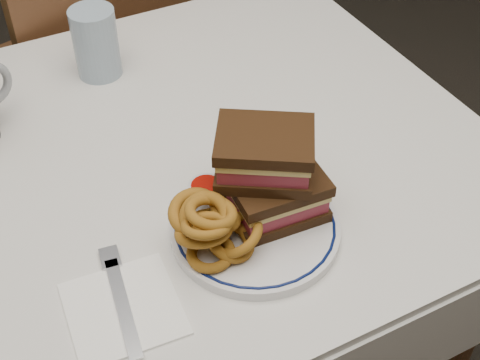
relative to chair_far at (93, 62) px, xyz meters
name	(u,v)px	position (x,y,z in m)	size (l,w,h in m)	color
dining_table	(103,221)	(-0.17, -0.64, 0.11)	(1.27, 0.87, 0.75)	silver
chair_far	(93,62)	(0.00, 0.00, 0.00)	(0.55, 0.55, 0.98)	#483017
main_plate	(255,228)	(-0.01, -0.86, 0.23)	(0.24, 0.24, 0.02)	silver
reuben_sandwich	(270,174)	(0.02, -0.84, 0.30)	(0.16, 0.15, 0.13)	black
onion_rings_main	(212,227)	(-0.08, -0.87, 0.28)	(0.12, 0.12, 0.10)	brown
ketchup_ramekin	(207,192)	(-0.05, -0.78, 0.25)	(0.05, 0.05, 0.03)	silver
water_glass	(96,43)	(-0.07, -0.38, 0.28)	(0.08, 0.08, 0.13)	#91A7BB
napkin_fork	(123,306)	(-0.22, -0.89, 0.22)	(0.15, 0.19, 0.01)	white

